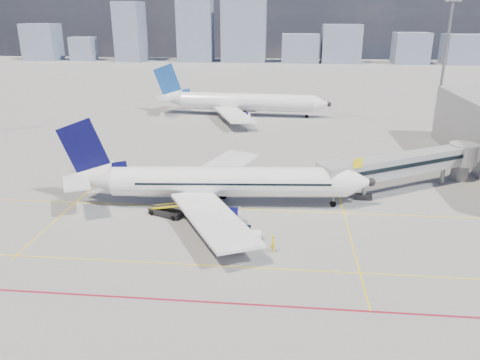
% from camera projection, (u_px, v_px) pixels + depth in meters
% --- Properties ---
extents(ground, '(420.00, 420.00, 0.00)m').
position_uv_depth(ground, '(221.00, 238.00, 50.71)').
color(ground, gray).
rests_on(ground, ground).
extents(apron_markings, '(90.00, 35.12, 0.01)m').
position_uv_depth(apron_markings, '(210.00, 255.00, 47.10)').
color(apron_markings, yellow).
rests_on(apron_markings, ground).
extents(jet_bridge, '(23.55, 15.78, 6.30)m').
position_uv_depth(jet_bridge, '(410.00, 164.00, 63.09)').
color(jet_bridge, '#96989E').
rests_on(jet_bridge, ground).
extents(floodlight_mast_ne, '(3.20, 0.61, 25.45)m').
position_uv_depth(floodlight_mast_ne, '(444.00, 62.00, 94.08)').
color(floodlight_mast_ne, gray).
rests_on(floodlight_mast_ne, ground).
extents(distant_skyline, '(248.57, 15.62, 29.38)m').
position_uv_depth(distant_skyline, '(266.00, 39.00, 225.43)').
color(distant_skyline, slate).
rests_on(distant_skyline, ground).
extents(main_aircraft, '(38.80, 33.77, 11.33)m').
position_uv_depth(main_aircraft, '(216.00, 182.00, 57.93)').
color(main_aircraft, white).
rests_on(main_aircraft, ground).
extents(second_aircraft, '(41.84, 36.43, 12.20)m').
position_uv_depth(second_aircraft, '(239.00, 102.00, 109.54)').
color(second_aircraft, white).
rests_on(second_aircraft, ground).
extents(baggage_tug, '(2.35, 1.49, 1.59)m').
position_uv_depth(baggage_tug, '(249.00, 234.00, 49.78)').
color(baggage_tug, white).
rests_on(baggage_tug, ground).
extents(cargo_dolly, '(3.97, 2.94, 1.99)m').
position_uv_depth(cargo_dolly, '(232.00, 240.00, 47.72)').
color(cargo_dolly, black).
rests_on(cargo_dolly, ground).
extents(belt_loader, '(6.00, 3.49, 2.46)m').
position_uv_depth(belt_loader, '(167.00, 211.00, 55.89)').
color(belt_loader, black).
rests_on(belt_loader, ground).
extents(ramp_worker, '(0.46, 0.70, 1.92)m').
position_uv_depth(ramp_worker, '(273.00, 244.00, 47.34)').
color(ramp_worker, yellow).
rests_on(ramp_worker, ground).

